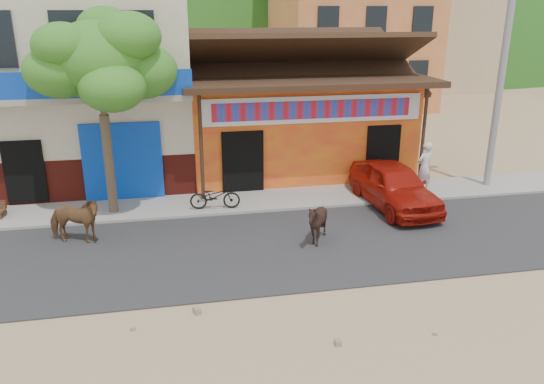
{
  "coord_description": "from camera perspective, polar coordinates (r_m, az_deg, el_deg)",
  "views": [
    {
      "loc": [
        -2.71,
        -10.12,
        6.02
      ],
      "look_at": [
        -0.16,
        3.0,
        1.4
      ],
      "focal_mm": 35.0,
      "sensor_mm": 36.0,
      "label": 1
    }
  ],
  "objects": [
    {
      "name": "red_car",
      "position": [
        17.19,
        12.98,
        0.69
      ],
      "size": [
        1.94,
        4.24,
        1.41
      ],
      "primitive_type": "imported",
      "rotation": [
        0.0,
        0.0,
        0.07
      ],
      "color": "#A1150B",
      "rests_on": "road"
    },
    {
      "name": "cafe_building",
      "position": [
        20.47,
        -19.09,
        10.97
      ],
      "size": [
        7.0,
        6.0,
        7.0
      ],
      "primitive_type": "cube",
      "color": "beige",
      "rests_on": "ground"
    },
    {
      "name": "tree",
      "position": [
        16.3,
        -17.63,
        7.93
      ],
      "size": [
        3.0,
        3.0,
        6.0
      ],
      "primitive_type": null,
      "color": "#2D721E",
      "rests_on": "sidewalk"
    },
    {
      "name": "sidewalk",
      "position": [
        17.4,
        -1.35,
        -0.97
      ],
      "size": [
        60.0,
        2.0,
        0.12
      ],
      "primitive_type": "cube",
      "color": "gray",
      "rests_on": "ground"
    },
    {
      "name": "utility_pole",
      "position": [
        19.56,
        23.53,
        11.96
      ],
      "size": [
        0.24,
        0.24,
        8.0
      ],
      "primitive_type": "cylinder",
      "color": "gray",
      "rests_on": "sidewalk"
    },
    {
      "name": "road",
      "position": [
        14.24,
        1.03,
        -5.86
      ],
      "size": [
        60.0,
        5.0,
        0.04
      ],
      "primitive_type": "cube",
      "color": "#28282B",
      "rests_on": "ground"
    },
    {
      "name": "apartment_front",
      "position": [
        36.08,
        8.42,
        18.83
      ],
      "size": [
        9.0,
        9.0,
        12.0
      ],
      "primitive_type": "cube",
      "color": "#CC723F",
      "rests_on": "ground"
    },
    {
      "name": "cow_dark",
      "position": [
        14.19,
        4.88,
        -3.3
      ],
      "size": [
        1.32,
        1.24,
        1.19
      ],
      "primitive_type": "imported",
      "rotation": [
        0.0,
        0.0,
        -1.27
      ],
      "color": "black",
      "rests_on": "road"
    },
    {
      "name": "cow_tan",
      "position": [
        15.12,
        -20.5,
        -2.86
      ],
      "size": [
        1.66,
        1.08,
        1.29
      ],
      "primitive_type": "imported",
      "rotation": [
        0.0,
        0.0,
        1.3
      ],
      "color": "brown",
      "rests_on": "road"
    },
    {
      "name": "pedestrian",
      "position": [
        18.58,
        16.07,
        2.59
      ],
      "size": [
        0.75,
        0.64,
        1.74
      ],
      "primitive_type": "imported",
      "rotation": [
        0.0,
        0.0,
        3.57
      ],
      "color": "silver",
      "rests_on": "sidewalk"
    },
    {
      "name": "ground",
      "position": [
        12.08,
        3.53,
        -10.85
      ],
      "size": [
        120.0,
        120.0,
        0.0
      ],
      "primitive_type": "plane",
      "color": "#9E825B",
      "rests_on": "ground"
    },
    {
      "name": "dance_club",
      "position": [
        21.09,
        2.17,
        7.51
      ],
      "size": [
        8.0,
        6.0,
        3.6
      ],
      "primitive_type": "cube",
      "color": "orange",
      "rests_on": "ground"
    },
    {
      "name": "scooter",
      "position": [
        16.54,
        -6.16,
        -0.45
      ],
      "size": [
        1.6,
        0.68,
        0.82
      ],
      "primitive_type": "imported",
      "rotation": [
        0.0,
        0.0,
        1.48
      ],
      "color": "black",
      "rests_on": "sidewalk"
    },
    {
      "name": "apartment_rear",
      "position": [
        45.16,
        17.09,
        16.97
      ],
      "size": [
        8.0,
        8.0,
        10.0
      ],
      "primitive_type": "cube",
      "color": "tan",
      "rests_on": "ground"
    }
  ]
}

